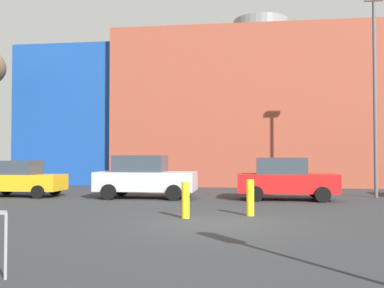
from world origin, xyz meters
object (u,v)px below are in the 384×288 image
bollard_yellow_1 (250,198)px  parked_car_1 (145,177)px  parked_car_0 (20,179)px  street_lamp (375,84)px  bollard_yellow_0 (186,200)px  parked_car_2 (285,179)px

bollard_yellow_1 → parked_car_1: bearing=131.8°
parked_car_0 → street_lamp: size_ratio=0.42×
bollard_yellow_0 → bollard_yellow_1: 2.08m
parked_car_0 → bollard_yellow_1: bearing=-26.2°
parked_car_1 → bollard_yellow_1: bearing=-48.2°
parked_car_0 → bollard_yellow_1: (10.48, -5.16, -0.26)m
bollard_yellow_1 → parked_car_0: bearing=153.8°
bollard_yellow_0 → parked_car_0: bearing=145.2°
parked_car_1 → street_lamp: bearing=8.6°
street_lamp → bollard_yellow_1: bearing=-129.9°
parked_car_0 → parked_car_2: bearing=-0.0°
parked_car_0 → parked_car_2: size_ratio=0.92×
bollard_yellow_0 → parked_car_2: bearing=60.1°
parked_car_1 → bollard_yellow_1: (4.62, -5.16, -0.38)m
parked_car_0 → parked_car_1: bearing=-0.0°
parked_car_1 → bollard_yellow_1: size_ratio=3.89×
parked_car_2 → bollard_yellow_1: 5.38m
parked_car_0 → bollard_yellow_0: 10.42m
street_lamp → parked_car_1: bearing=-171.4°
parked_car_1 → bollard_yellow_0: parked_car_1 is taller
parked_car_1 → street_lamp: (10.22, 1.55, 4.15)m
parked_car_0 → bollard_yellow_0: size_ratio=3.53×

